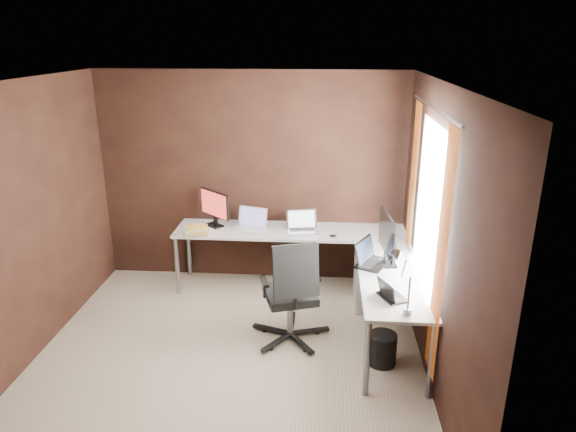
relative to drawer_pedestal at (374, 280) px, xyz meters
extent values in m
cube|color=beige|center=(-1.43, -1.15, -0.30)|extent=(3.60, 3.60, 0.00)
cube|color=white|center=(-1.43, -1.15, 2.20)|extent=(3.60, 3.60, 0.00)
cube|color=black|center=(-1.43, 0.65, 0.95)|extent=(3.60, 0.00, 2.50)
cube|color=black|center=(-1.43, -2.95, 0.95)|extent=(3.60, 0.00, 2.50)
cube|color=black|center=(-3.23, -1.15, 0.95)|extent=(0.00, 3.60, 2.50)
cube|color=black|center=(0.37, -1.15, 0.95)|extent=(0.00, 3.60, 2.50)
cube|color=white|center=(0.36, -0.80, 1.15)|extent=(0.00, 1.00, 1.30)
cube|color=orange|center=(0.32, -1.53, 0.95)|extent=(0.01, 0.35, 2.00)
cube|color=orange|center=(0.32, -0.08, 0.95)|extent=(0.01, 0.35, 2.00)
cylinder|color=slate|center=(0.32, -0.80, 1.98)|extent=(0.02, 1.90, 0.02)
cube|color=silver|center=(-0.96, 0.35, 0.41)|extent=(2.65, 0.60, 0.03)
cube|color=silver|center=(0.07, -0.78, 0.41)|extent=(0.60, 1.65, 0.03)
cylinder|color=slate|center=(-2.24, 0.09, 0.05)|extent=(0.05, 0.05, 0.70)
cylinder|color=slate|center=(-2.24, 0.61, 0.05)|extent=(0.05, 0.05, 0.70)
cylinder|color=slate|center=(-0.19, -1.56, 0.05)|extent=(0.05, 0.05, 0.70)
cylinder|color=slate|center=(0.33, -1.56, 0.05)|extent=(0.05, 0.05, 0.70)
cylinder|color=slate|center=(0.33, 0.61, 0.05)|extent=(0.05, 0.05, 0.70)
cube|color=silver|center=(0.00, 0.00, 0.00)|extent=(0.42, 0.50, 0.60)
cube|color=black|center=(-1.85, 0.42, 0.44)|extent=(0.25, 0.24, 0.01)
cube|color=black|center=(-1.84, 0.43, 0.49)|extent=(0.06, 0.05, 0.10)
cube|color=black|center=(-1.84, 0.43, 0.70)|extent=(0.39, 0.34, 0.31)
cube|color=red|center=(-1.85, 0.42, 0.70)|extent=(0.35, 0.30, 0.28)
cube|color=black|center=(0.06, -0.51, 0.44)|extent=(0.18, 0.25, 0.01)
cube|color=black|center=(0.04, -0.51, 0.50)|extent=(0.04, 0.06, 0.11)
cube|color=black|center=(0.04, -0.51, 0.74)|extent=(0.10, 0.61, 0.38)
cube|color=#0949A1|center=(0.06, -0.51, 0.74)|extent=(0.07, 0.58, 0.35)
cube|color=silver|center=(-1.43, 0.33, 0.44)|extent=(0.42, 0.34, 0.02)
cube|color=silver|center=(-1.40, 0.43, 0.56)|extent=(0.36, 0.17, 0.22)
cube|color=#6C5DA8|center=(-1.40, 0.42, 0.56)|extent=(0.32, 0.14, 0.19)
cube|color=silver|center=(-0.81, 0.31, 0.44)|extent=(0.38, 0.30, 0.02)
cube|color=silver|center=(-0.83, 0.40, 0.55)|extent=(0.35, 0.12, 0.22)
cube|color=white|center=(-0.83, 0.39, 0.55)|extent=(0.31, 0.10, 0.18)
cube|color=black|center=(-0.08, -0.54, 0.44)|extent=(0.40, 0.44, 0.02)
cube|color=black|center=(-0.17, -0.49, 0.56)|extent=(0.23, 0.35, 0.23)
cube|color=#172031|center=(-0.16, -0.49, 0.56)|extent=(0.20, 0.31, 0.19)
cube|color=black|center=(0.03, -1.21, 0.44)|extent=(0.27, 0.31, 0.02)
cube|color=black|center=(-0.03, -1.24, 0.52)|extent=(0.15, 0.25, 0.16)
cube|color=#B54554|center=(-0.03, -1.24, 0.52)|extent=(0.13, 0.22, 0.14)
cube|color=tan|center=(-2.00, 0.15, 0.44)|extent=(0.30, 0.25, 0.03)
cube|color=gold|center=(-2.00, 0.15, 0.47)|extent=(0.28, 0.24, 0.02)
cube|color=beige|center=(-2.00, 0.15, 0.49)|extent=(0.30, 0.27, 0.02)
cube|color=gold|center=(-2.00, 0.15, 0.51)|extent=(0.28, 0.25, 0.02)
ellipsoid|color=black|center=(-1.93, 0.15, 0.45)|extent=(0.09, 0.08, 0.03)
ellipsoid|color=black|center=(-0.46, 0.16, 0.45)|extent=(0.09, 0.07, 0.03)
cylinder|color=slate|center=(0.11, -1.48, 0.46)|extent=(0.07, 0.07, 0.05)
cylinder|color=slate|center=(0.11, -1.48, 0.62)|extent=(0.02, 0.02, 0.28)
cylinder|color=slate|center=(0.06, -1.45, 0.82)|extent=(0.02, 0.16, 0.21)
cone|color=slate|center=(0.01, -1.38, 0.89)|extent=(0.09, 0.11, 0.12)
cylinder|color=slate|center=(-0.88, -0.74, -0.05)|extent=(0.06, 0.06, 0.38)
cube|color=black|center=(-0.88, -0.74, 0.17)|extent=(0.58, 0.58, 0.08)
cube|color=black|center=(-0.81, -0.95, 0.53)|extent=(0.44, 0.24, 0.51)
cylinder|color=black|center=(-0.01, -1.10, -0.15)|extent=(0.28, 0.28, 0.30)
camera|label=1|loc=(-0.57, -5.16, 2.54)|focal=32.00mm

